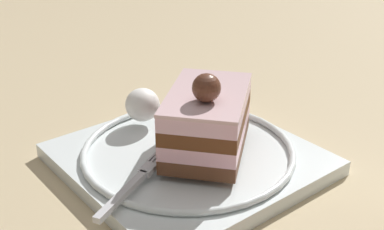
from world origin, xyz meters
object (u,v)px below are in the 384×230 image
object	(u,v)px
dessert_plate	(192,155)
fork	(139,178)
cake_slice	(207,120)
whipped_cream_dollop	(142,105)

from	to	relation	value
dessert_plate	fork	size ratio (longest dim) A/B	2.13
cake_slice	fork	world-z (taller)	cake_slice
dessert_plate	whipped_cream_dollop	bearing A→B (deg)	-171.48
fork	cake_slice	bearing A→B (deg)	98.83
whipped_cream_dollop	fork	distance (m)	0.11
fork	dessert_plate	bearing A→B (deg)	109.38
cake_slice	fork	xyz separation A→B (m)	(0.01, -0.07, -0.03)
whipped_cream_dollop	dessert_plate	bearing A→B (deg)	8.52
whipped_cream_dollop	cake_slice	bearing A→B (deg)	12.43
dessert_plate	whipped_cream_dollop	xyz separation A→B (m)	(-0.07, -0.01, 0.03)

